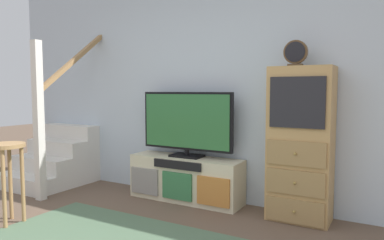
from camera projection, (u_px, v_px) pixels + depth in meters
back_wall at (220, 81)px, 4.07m from camera, size 6.40×0.12×2.70m
media_console at (186, 179)px, 4.08m from camera, size 1.31×0.38×0.50m
television at (187, 123)px, 4.05m from camera, size 1.12×0.22×0.73m
side_cabinet at (300, 145)px, 3.43m from camera, size 0.58×0.38×1.47m
desk_clock at (296, 53)px, 3.37m from camera, size 0.22×0.08×0.24m
staircase at (67, 153)px, 5.04m from camera, size 1.00×1.36×2.20m
bar_stool_near at (6, 165)px, 3.34m from camera, size 0.34×0.34×0.76m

